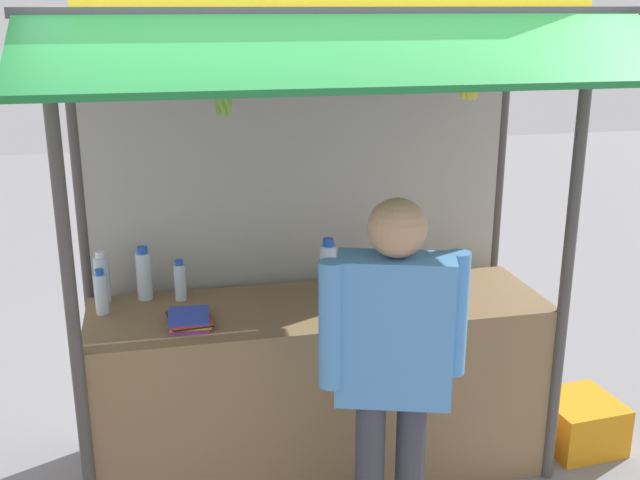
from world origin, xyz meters
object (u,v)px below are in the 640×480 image
(banana_bunch_inner_right, at_px, (470,82))
(water_bottle_left, at_px, (102,278))
(water_bottle_far_left, at_px, (101,293))
(vendor_person, at_px, (393,354))
(water_bottle_mid_right, at_px, (328,269))
(water_bottle_far_right, at_px, (180,281))
(plastic_crate, at_px, (579,423))
(banana_bunch_rightmost, at_px, (224,98))
(magazine_stack_back_right, at_px, (358,303))
(water_bottle_front_left, at_px, (144,274))
(magazine_stack_center, at_px, (190,319))

(banana_bunch_inner_right, bearing_deg, water_bottle_left, 155.86)
(water_bottle_far_left, distance_m, vendor_person, 1.53)
(water_bottle_far_left, bearing_deg, banana_bunch_inner_right, -19.32)
(water_bottle_mid_right, relative_size, water_bottle_far_right, 1.44)
(vendor_person, xyz_separation_m, plastic_crate, (1.36, 0.66, -0.89))
(water_bottle_mid_right, height_order, banana_bunch_rightmost, banana_bunch_rightmost)
(water_bottle_far_right, height_order, magazine_stack_back_right, water_bottle_far_right)
(water_bottle_front_left, bearing_deg, banana_bunch_rightmost, -62.64)
(water_bottle_front_left, distance_m, magazine_stack_center, 0.45)
(plastic_crate, bearing_deg, water_bottle_far_left, 174.71)
(water_bottle_mid_right, relative_size, plastic_crate, 0.77)
(water_bottle_front_left, height_order, magazine_stack_back_right, water_bottle_front_left)
(water_bottle_far_left, distance_m, magazine_stack_center, 0.48)
(water_bottle_front_left, bearing_deg, water_bottle_mid_right, -9.94)
(water_bottle_far_right, xyz_separation_m, magazine_stack_center, (0.03, -0.33, -0.08))
(water_bottle_mid_right, distance_m, water_bottle_far_left, 1.16)
(water_bottle_mid_right, distance_m, water_bottle_far_right, 0.78)
(water_bottle_mid_right, height_order, vendor_person, vendor_person)
(water_bottle_front_left, relative_size, water_bottle_mid_right, 0.90)
(water_bottle_far_right, relative_size, banana_bunch_rightmost, 0.74)
(water_bottle_far_right, height_order, plastic_crate, water_bottle_far_right)
(water_bottle_front_left, height_order, plastic_crate, water_bottle_front_left)
(water_bottle_left, bearing_deg, water_bottle_far_right, -8.52)
(water_bottle_mid_right, distance_m, plastic_crate, 1.75)
(water_bottle_front_left, relative_size, magazine_stack_back_right, 0.90)
(water_bottle_left, distance_m, water_bottle_far_left, 0.16)
(water_bottle_left, bearing_deg, water_bottle_far_left, -89.43)
(magazine_stack_back_right, bearing_deg, water_bottle_mid_right, 122.75)
(magazine_stack_center, relative_size, vendor_person, 0.16)
(water_bottle_left, distance_m, magazine_stack_back_right, 1.33)
(water_bottle_left, relative_size, magazine_stack_center, 1.02)
(magazine_stack_center, height_order, banana_bunch_inner_right, banana_bunch_inner_right)
(water_bottle_mid_right, xyz_separation_m, water_bottle_far_left, (-1.16, 0.01, -0.04))
(magazine_stack_back_right, xyz_separation_m, vendor_person, (-0.04, -0.71, 0.05))
(water_bottle_mid_right, distance_m, water_bottle_left, 1.18)
(water_bottle_mid_right, xyz_separation_m, magazine_stack_center, (-0.74, -0.22, -0.13))
(water_bottle_mid_right, relative_size, water_bottle_far_left, 1.35)
(banana_bunch_inner_right, bearing_deg, banana_bunch_rightmost, 179.97)
(vendor_person, bearing_deg, banana_bunch_rightmost, 171.30)
(magazine_stack_back_right, bearing_deg, magazine_stack_center, -177.44)
(water_bottle_mid_right, height_order, plastic_crate, water_bottle_mid_right)
(water_bottle_far_left, bearing_deg, water_bottle_left, 90.57)
(banana_bunch_rightmost, bearing_deg, magazine_stack_back_right, 29.74)
(water_bottle_far_left, distance_m, plastic_crate, 2.77)
(magazine_stack_back_right, distance_m, vendor_person, 0.71)
(magazine_stack_back_right, bearing_deg, banana_bunch_inner_right, -46.10)
(water_bottle_front_left, xyz_separation_m, water_bottle_mid_right, (0.95, -0.17, 0.01))
(water_bottle_left, xyz_separation_m, vendor_person, (1.24, -1.06, -0.06))
(water_bottle_far_left, xyz_separation_m, banana_bunch_rightmost, (0.59, -0.58, 1.01))
(water_bottle_mid_right, height_order, banana_bunch_inner_right, banana_bunch_inner_right)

